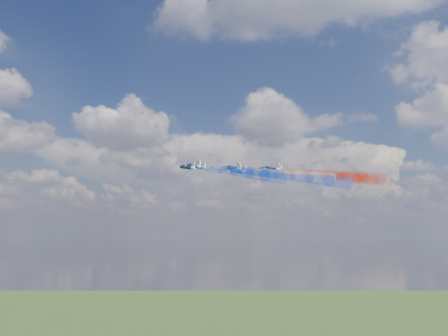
% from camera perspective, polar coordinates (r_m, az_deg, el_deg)
% --- Properties ---
extents(jet_lead, '(14.43, 13.81, 5.55)m').
position_cam_1_polar(jet_lead, '(194.12, -3.03, 0.10)').
color(jet_lead, black).
extents(trail_lead, '(36.54, 25.49, 10.87)m').
position_cam_1_polar(trail_lead, '(174.06, 1.84, -0.39)').
color(trail_lead, white).
extents(jet_inner_left, '(14.43, 13.81, 5.55)m').
position_cam_1_polar(jet_inner_left, '(181.61, -3.67, 0.27)').
color(jet_inner_left, black).
extents(trail_inner_left, '(36.54, 25.49, 10.87)m').
position_cam_1_polar(trail_inner_left, '(161.40, 1.50, -0.24)').
color(trail_inner_left, blue).
extents(jet_inner_right, '(14.43, 13.81, 5.55)m').
position_cam_1_polar(jet_inner_right, '(193.44, 1.06, 0.03)').
color(jet_inner_right, black).
extents(trail_inner_right, '(36.54, 25.49, 10.87)m').
position_cam_1_polar(trail_inner_right, '(174.61, 6.39, -0.47)').
color(trail_inner_right, red).
extents(jet_outer_left, '(14.43, 13.81, 5.55)m').
position_cam_1_polar(jet_outer_left, '(166.63, -4.40, 0.07)').
color(jet_outer_left, black).
extents(trail_outer_left, '(36.54, 25.49, 10.87)m').
position_cam_1_polar(trail_outer_left, '(146.29, 1.20, -0.51)').
color(trail_outer_left, blue).
extents(jet_center_third, '(14.43, 13.81, 5.55)m').
position_cam_1_polar(jet_center_third, '(176.71, 0.96, -0.03)').
color(jet_center_third, black).
extents(trail_center_third, '(36.54, 25.49, 10.87)m').
position_cam_1_polar(trail_center_third, '(157.93, 6.84, -0.59)').
color(trail_center_third, white).
extents(jet_outer_right, '(14.43, 13.81, 5.55)m').
position_cam_1_polar(jet_outer_right, '(189.48, 5.87, -0.31)').
color(jet_outer_right, black).
extents(trail_outer_right, '(36.54, 25.49, 10.87)m').
position_cam_1_polar(trail_outer_right, '(172.25, 11.80, -0.85)').
color(trail_outer_right, red).
extents(jet_rear_left, '(14.43, 13.81, 5.55)m').
position_cam_1_polar(jet_rear_left, '(162.80, 1.52, -0.43)').
color(jet_rear_left, black).
extents(trail_rear_left, '(36.54, 25.49, 10.87)m').
position_cam_1_polar(trail_rear_left, '(144.29, 8.04, -1.09)').
color(trail_rear_left, blue).
extents(jet_rear_right, '(14.43, 13.81, 5.55)m').
position_cam_1_polar(jet_rear_right, '(174.88, 5.54, -0.10)').
color(jet_rear_right, black).
extents(trail_rear_right, '(36.54, 25.49, 10.87)m').
position_cam_1_polar(trail_rear_right, '(157.63, 11.99, -0.67)').
color(trail_rear_right, red).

